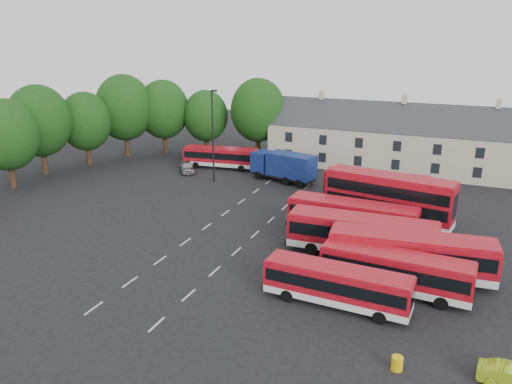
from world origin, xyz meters
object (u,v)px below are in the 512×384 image
bus_row_a (337,283)px  silver_car (187,167)px  grit_bin (397,363)px  box_truck (284,165)px  bus_dd_south (389,196)px  lamppost (213,134)px

bus_row_a → silver_car: bearing=139.0°
bus_row_a → grit_bin: bearing=-45.5°
box_truck → silver_car: bearing=-161.5°
bus_row_a → box_truck: (-13.27, 26.22, 0.36)m
box_truck → grit_bin: box_truck is taller
bus_dd_south → silver_car: bus_dd_south is taller
bus_dd_south → grit_bin: size_ratio=15.29×
bus_row_a → bus_dd_south: 16.66m
bus_dd_south → silver_car: (-27.25, 8.61, -2.09)m
bus_dd_south → silver_car: 28.65m
grit_bin → lamppost: bearing=132.7°
bus_dd_south → lamppost: bearing=173.6°
silver_car → lamppost: size_ratio=0.37×
silver_car → bus_row_a: bearing=-79.8°
bus_row_a → box_truck: bearing=119.5°
silver_car → grit_bin: size_ratio=5.19×
grit_bin → lamppost: (-25.97, 28.16, 5.58)m
box_truck → grit_bin: bearing=-46.1°
lamppost → bus_row_a: bearing=-47.1°
bus_row_a → lamppost: (-21.19, 22.81, 4.30)m
box_truck → lamppost: 9.48m
box_truck → lamppost: bearing=-142.6°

